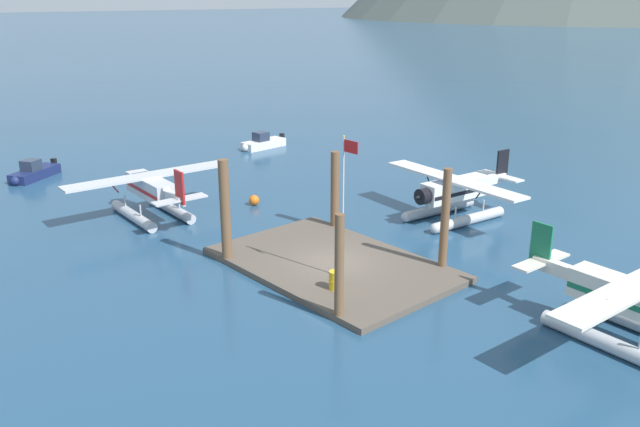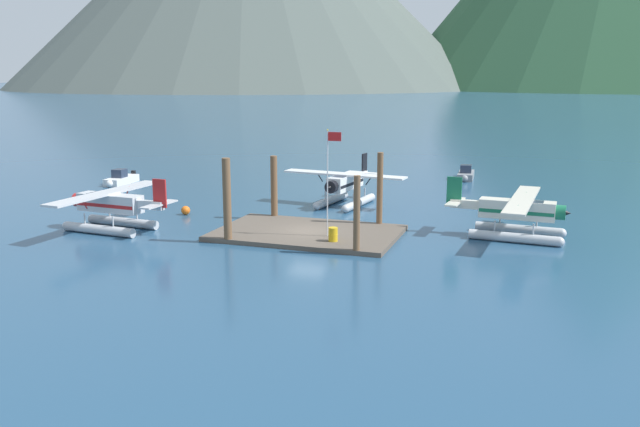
% 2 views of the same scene
% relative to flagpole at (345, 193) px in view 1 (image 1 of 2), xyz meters
% --- Properties ---
extents(ground_plane, '(1200.00, 1200.00, 0.00)m').
position_rel_flagpole_xyz_m(ground_plane, '(-1.83, 0.94, -4.54)').
color(ground_plane, navy).
extents(dock_platform, '(12.07, 7.88, 0.30)m').
position_rel_flagpole_xyz_m(dock_platform, '(-1.83, 0.94, -4.39)').
color(dock_platform, brown).
rests_on(dock_platform, ground).
extents(piling_near_left, '(0.52, 0.52, 5.48)m').
position_rel_flagpole_xyz_m(piling_near_left, '(-5.89, -2.73, -1.80)').
color(piling_near_left, brown).
rests_on(piling_near_left, ground).
extents(piling_near_right, '(0.40, 0.40, 4.80)m').
position_rel_flagpole_xyz_m(piling_near_right, '(2.63, -2.79, -2.14)').
color(piling_near_right, brown).
rests_on(piling_near_right, ground).
extents(piling_far_left, '(0.50, 0.50, 4.74)m').
position_rel_flagpole_xyz_m(piling_far_left, '(-5.83, 4.77, -2.16)').
color(piling_far_left, brown).
rests_on(piling_far_left, ground).
extents(piling_far_right, '(0.42, 0.42, 5.31)m').
position_rel_flagpole_xyz_m(piling_far_right, '(2.18, 4.72, -1.88)').
color(piling_far_right, brown).
rests_on(piling_far_right, ground).
extents(flagpole, '(0.95, 0.10, 6.91)m').
position_rel_flagpole_xyz_m(flagpole, '(0.00, 0.00, 0.00)').
color(flagpole, silver).
rests_on(flagpole, dock_platform).
extents(fuel_drum, '(0.62, 0.62, 0.88)m').
position_rel_flagpole_xyz_m(fuel_drum, '(0.66, -1.17, -3.80)').
color(fuel_drum, gold).
rests_on(fuel_drum, dock_platform).
extents(mooring_buoy, '(0.69, 0.69, 0.69)m').
position_rel_flagpole_xyz_m(mooring_buoy, '(-12.93, 4.07, -4.19)').
color(mooring_buoy, orange).
rests_on(mooring_buoy, ground).
extents(seaplane_silver_port_aft, '(7.97, 10.47, 3.84)m').
position_rel_flagpole_xyz_m(seaplane_silver_port_aft, '(-15.17, -2.12, -2.96)').
color(seaplane_silver_port_aft, '#B7BABF').
rests_on(seaplane_silver_port_aft, ground).
extents(seaplane_white_bow_centre, '(10.49, 7.95, 3.84)m').
position_rel_flagpole_xyz_m(seaplane_white_bow_centre, '(-2.42, 11.63, -2.96)').
color(seaplane_white_bow_centre, '#B7BABF').
rests_on(seaplane_white_bow_centre, ground).
extents(seaplane_cream_stbd_fwd, '(7.97, 10.47, 3.84)m').
position_rel_flagpole_xyz_m(seaplane_cream_stbd_fwd, '(11.47, 4.60, -2.96)').
color(seaplane_cream_stbd_fwd, '#B7BABF').
rests_on(seaplane_cream_stbd_fwd, ground).
extents(boat_white_open_west, '(1.81, 4.89, 1.50)m').
position_rel_flagpole_xyz_m(boat_white_open_west, '(-26.32, 14.72, -4.05)').
color(boat_white_open_west, silver).
rests_on(boat_white_open_west, ground).
extents(boat_navy_open_sw, '(3.53, 4.35, 1.50)m').
position_rel_flagpole_xyz_m(boat_navy_open_sw, '(-29.33, -4.55, -4.05)').
color(boat_navy_open_sw, navy).
rests_on(boat_navy_open_sw, ground).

